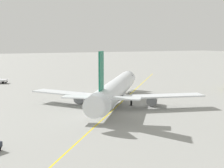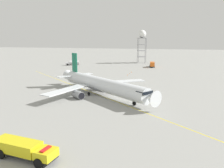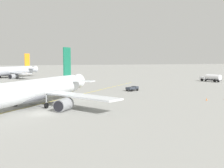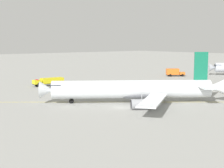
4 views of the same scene
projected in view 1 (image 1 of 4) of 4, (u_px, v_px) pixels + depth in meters
name	position (u px, v px, depth m)	size (l,w,h in m)	color
ground_plane	(93.00, 100.00, 74.24)	(600.00, 600.00, 0.00)	gray
airliner_main	(116.00, 90.00, 69.83)	(36.72, 30.64, 11.70)	silver
pushback_tug_truck	(0.00, 81.00, 103.89)	(4.09, 4.79, 1.30)	#232326
taxiway_centreline	(122.00, 102.00, 72.60)	(99.62, 81.94, 0.01)	yellow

